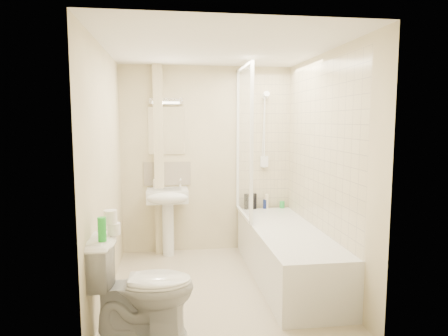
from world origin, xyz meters
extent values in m
plane|color=beige|center=(0.00, 0.00, 0.00)|extent=(2.50, 2.50, 0.00)
cube|color=beige|center=(0.00, 1.25, 1.20)|extent=(2.20, 0.02, 2.40)
cube|color=beige|center=(-1.10, 0.00, 1.20)|extent=(0.02, 2.50, 2.40)
cube|color=beige|center=(1.10, 0.00, 1.20)|extent=(0.02, 2.50, 2.40)
cube|color=white|center=(0.00, 0.00, 2.40)|extent=(2.20, 2.50, 0.02)
cube|color=beige|center=(0.75, 1.24, 1.42)|extent=(0.70, 0.01, 1.75)
cube|color=beige|center=(1.09, 0.14, 1.42)|extent=(0.01, 2.10, 1.75)
cube|color=beige|center=(-0.62, 1.19, 1.20)|extent=(0.12, 0.12, 2.40)
cube|color=beige|center=(-0.52, 1.24, 1.03)|extent=(0.60, 0.02, 0.30)
cube|color=white|center=(-0.52, 1.24, 1.58)|extent=(0.46, 0.01, 0.60)
cube|color=silver|center=(-0.52, 1.22, 1.95)|extent=(0.42, 0.07, 0.07)
cube|color=white|center=(0.75, 0.14, 0.28)|extent=(0.70, 2.10, 0.55)
cube|color=white|center=(0.75, 0.14, 0.49)|extent=(0.56, 1.96, 0.05)
cube|color=white|center=(0.40, 0.80, 1.45)|extent=(0.01, 0.90, 1.80)
cube|color=white|center=(0.40, 1.23, 1.45)|extent=(0.04, 0.04, 1.80)
cube|color=white|center=(0.40, 0.35, 1.45)|extent=(0.04, 0.04, 1.80)
cube|color=white|center=(0.40, 0.80, 2.33)|extent=(0.04, 0.90, 0.04)
cube|color=white|center=(0.40, 0.80, 0.57)|extent=(0.04, 0.90, 0.03)
cylinder|color=white|center=(0.75, 1.22, 1.55)|extent=(0.02, 0.02, 0.90)
cylinder|color=white|center=(0.75, 1.22, 1.10)|extent=(0.05, 0.05, 0.02)
cylinder|color=white|center=(0.75, 1.22, 2.00)|extent=(0.05, 0.05, 0.02)
cylinder|color=white|center=(0.75, 1.15, 2.03)|extent=(0.08, 0.11, 0.11)
cube|color=white|center=(0.75, 1.21, 1.17)|extent=(0.10, 0.05, 0.14)
cylinder|color=white|center=(0.73, 1.19, 1.60)|extent=(0.01, 0.13, 0.84)
cylinder|color=white|center=(-0.52, 1.08, 0.34)|extent=(0.15, 0.15, 0.68)
cube|color=white|center=(-0.52, 1.05, 0.78)|extent=(0.51, 0.39, 0.16)
ellipsoid|color=white|center=(-0.52, 0.88, 0.78)|extent=(0.51, 0.21, 0.16)
cube|color=silver|center=(-0.52, 1.05, 0.84)|extent=(0.35, 0.25, 0.04)
cylinder|color=white|center=(-0.69, 1.16, 0.91)|extent=(0.03, 0.03, 0.10)
cylinder|color=white|center=(-0.35, 1.16, 0.91)|extent=(0.03, 0.03, 0.10)
sphere|color=white|center=(-0.69, 1.16, 0.96)|extent=(0.04, 0.04, 0.04)
sphere|color=white|center=(-0.35, 1.16, 0.96)|extent=(0.04, 0.04, 0.04)
cylinder|color=black|center=(0.51, 1.16, 0.65)|extent=(0.06, 0.06, 0.20)
cylinder|color=white|center=(0.56, 1.16, 0.63)|extent=(0.06, 0.06, 0.16)
cylinder|color=black|center=(0.61, 1.16, 0.65)|extent=(0.07, 0.07, 0.20)
cylinder|color=navy|center=(0.76, 1.16, 0.61)|extent=(0.06, 0.06, 0.12)
cylinder|color=beige|center=(0.78, 1.16, 0.65)|extent=(0.05, 0.05, 0.19)
cylinder|color=green|center=(0.99, 1.16, 0.60)|extent=(0.07, 0.07, 0.09)
imported|color=white|center=(-0.72, -0.85, 0.41)|extent=(0.50, 0.83, 0.82)
cylinder|color=white|center=(-0.93, -0.77, 0.87)|extent=(0.10, 0.10, 0.09)
cylinder|color=white|center=(-0.95, -0.77, 0.96)|extent=(0.10, 0.10, 0.11)
cylinder|color=green|center=(-0.99, -0.94, 0.91)|extent=(0.06, 0.06, 0.18)
camera|label=1|loc=(-0.49, -3.90, 1.71)|focal=32.00mm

